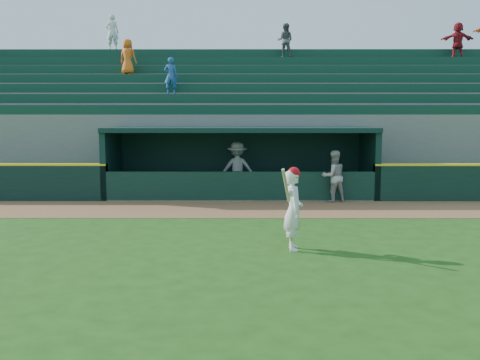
% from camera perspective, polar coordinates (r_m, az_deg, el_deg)
% --- Properties ---
extents(ground, '(120.00, 120.00, 0.00)m').
position_cam_1_polar(ground, '(11.69, -0.02, -7.28)').
color(ground, '#1E4912').
rests_on(ground, ground).
extents(warning_track, '(40.00, 3.00, 0.01)m').
position_cam_1_polar(warning_track, '(16.48, 0.03, -3.11)').
color(warning_track, brown).
rests_on(warning_track, ground).
extents(dugout_player_front, '(0.98, 0.85, 1.72)m').
position_cam_1_polar(dugout_player_front, '(18.02, 9.94, 0.38)').
color(dugout_player_front, '#A4A49F').
rests_on(dugout_player_front, ground).
extents(dugout_player_inside, '(1.29, 0.80, 1.93)m').
position_cam_1_polar(dugout_player_inside, '(19.26, -0.28, 1.21)').
color(dugout_player_inside, '#A1A29C').
rests_on(dugout_player_inside, ground).
extents(dugout, '(9.40, 2.80, 2.46)m').
position_cam_1_polar(dugout, '(19.40, 0.05, 2.41)').
color(dugout, slate).
rests_on(dugout, ground).
extents(stands, '(34.50, 6.25, 7.61)m').
position_cam_1_polar(stands, '(23.92, 0.06, 5.75)').
color(stands, slate).
rests_on(stands, ground).
extents(batter_at_plate, '(0.52, 0.79, 1.80)m').
position_cam_1_polar(batter_at_plate, '(11.45, 5.71, -3.02)').
color(batter_at_plate, white).
rests_on(batter_at_plate, ground).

